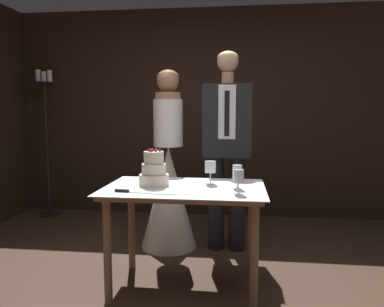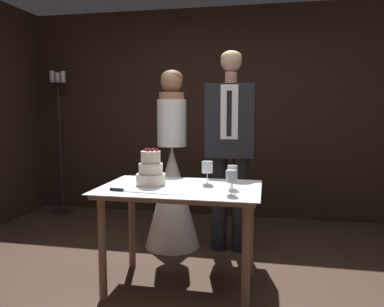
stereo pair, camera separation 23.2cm
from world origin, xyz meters
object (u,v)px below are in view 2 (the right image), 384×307
object	(u,v)px
cake_table	(181,201)
wine_glass_far	(233,173)
wine_glass_near	(207,168)
groom	(230,142)
tiered_cake	(151,171)
wine_glass_middle	(231,177)
cake_knife	(128,191)
bride	(172,183)
candle_stand	(60,140)

from	to	relation	value
cake_table	wine_glass_far	bearing A→B (deg)	-2.45
wine_glass_near	groom	size ratio (longest dim) A/B	0.10
wine_glass_near	tiered_cake	bearing A→B (deg)	-166.86
wine_glass_middle	wine_glass_far	size ratio (longest dim) A/B	0.97
tiered_cake	wine_glass_middle	distance (m)	0.66
wine_glass_far	cake_knife	bearing A→B (deg)	-162.37
cake_table	wine_glass_middle	distance (m)	0.49
wine_glass_middle	bride	xyz separation A→B (m)	(-0.67, 1.03, -0.26)
groom	candle_stand	bearing A→B (deg)	158.14
wine_glass_far	candle_stand	bearing A→B (deg)	143.47
wine_glass_middle	bride	world-z (taller)	bride
wine_glass_middle	cake_knife	bearing A→B (deg)	-176.64
tiered_cake	groom	size ratio (longest dim) A/B	0.15
cake_knife	wine_glass_near	xyz separation A→B (m)	(0.50, 0.36, 0.12)
cake_knife	candle_stand	size ratio (longest dim) A/B	0.24
cake_table	wine_glass_middle	bearing A→B (deg)	-27.07
wine_glass_far	groom	distance (m)	0.87
bride	groom	xyz separation A→B (m)	(0.56, -0.00, 0.41)
wine_glass_middle	bride	distance (m)	1.26
groom	tiered_cake	bearing A→B (deg)	-122.77
wine_glass_near	wine_glass_far	distance (m)	0.25
groom	cake_table	bearing A→B (deg)	-108.57
bride	wine_glass_far	bearing A→B (deg)	-52.20
cake_knife	wine_glass_near	distance (m)	0.63
cake_table	cake_knife	xyz separation A→B (m)	(-0.32, -0.24, 0.11)
cake_knife	wine_glass_middle	xyz separation A→B (m)	(0.71, 0.04, 0.11)
tiered_cake	wine_glass_far	size ratio (longest dim) A/B	1.62
wine_glass_near	wine_glass_middle	bearing A→B (deg)	-56.82
wine_glass_middle	wine_glass_far	bearing A→B (deg)	92.25
cake_table	groom	world-z (taller)	groom
wine_glass_near	groom	bearing A→B (deg)	81.66
cake_table	wine_glass_far	size ratio (longest dim) A/B	6.83
tiered_cake	bride	distance (m)	0.84
cake_knife	cake_table	bearing A→B (deg)	42.60
cake_knife	wine_glass_middle	world-z (taller)	wine_glass_middle
cake_table	tiered_cake	size ratio (longest dim) A/B	4.22
cake_table	bride	distance (m)	0.88
candle_stand	cake_knife	bearing A→B (deg)	-49.78
candle_stand	wine_glass_far	bearing A→B (deg)	-36.53
tiered_cake	wine_glass_near	xyz separation A→B (m)	(0.41, 0.10, 0.02)
wine_glass_near	candle_stand	bearing A→B (deg)	143.29
cake_table	wine_glass_middle	world-z (taller)	wine_glass_middle
wine_glass_middle	tiered_cake	bearing A→B (deg)	160.22
cake_knife	wine_glass_near	world-z (taller)	wine_glass_near
wine_glass_far	bride	distance (m)	1.11
wine_glass_near	bride	world-z (taller)	bride
bride	groom	size ratio (longest dim) A/B	0.91
candle_stand	tiered_cake	bearing A→B (deg)	-44.29
tiered_cake	wine_glass_near	world-z (taller)	tiered_cake
wine_glass_near	candle_stand	world-z (taller)	candle_stand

